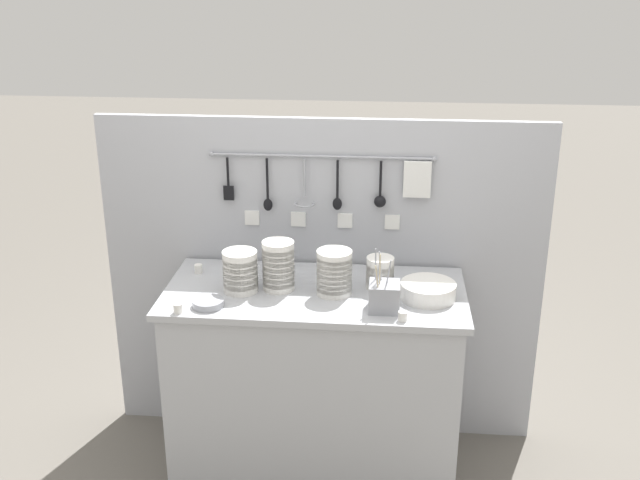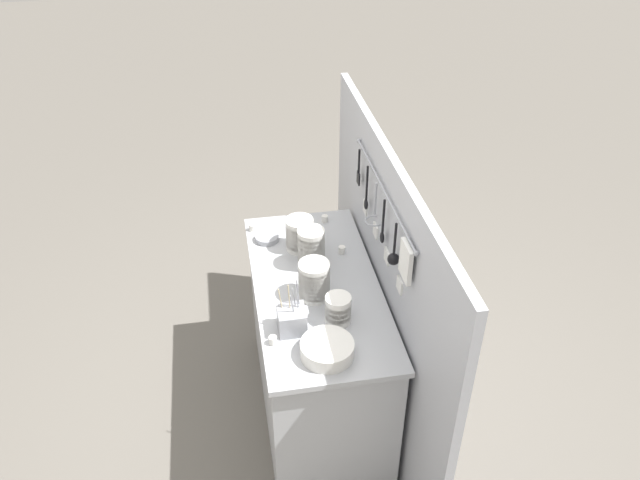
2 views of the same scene
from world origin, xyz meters
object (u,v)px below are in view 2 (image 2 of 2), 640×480
(bowl_stack_short_front, at_px, (300,234))
(bowl_stack_wide_centre, at_px, (310,248))
(bowl_stack_tall_left, at_px, (314,280))
(cutlery_caddy, at_px, (292,320))
(cup_front_left, at_px, (273,340))
(cup_edge_near, at_px, (325,219))
(plate_stack, at_px, (327,349))
(cup_mid_row, at_px, (252,227))
(cup_by_caddy, at_px, (342,250))
(steel_mixing_bowl, at_px, (267,238))
(bowl_stack_nested_right, at_px, (338,309))

(bowl_stack_short_front, xyz_separation_m, bowl_stack_wide_centre, (0.16, 0.03, 0.02))
(bowl_stack_tall_left, height_order, cutlery_caddy, cutlery_caddy)
(bowl_stack_tall_left, xyz_separation_m, cup_front_left, (0.30, -0.24, -0.08))
(cup_edge_near, bearing_deg, bowl_stack_wide_centre, -20.56)
(plate_stack, distance_m, cup_mid_row, 1.07)
(cup_by_caddy, bearing_deg, steel_mixing_bowl, -116.20)
(bowl_stack_short_front, distance_m, cup_mid_row, 0.34)
(bowl_stack_nested_right, xyz_separation_m, plate_stack, (0.21, -0.09, -0.04))
(cup_by_caddy, xyz_separation_m, cup_mid_row, (-0.30, -0.46, 0.00))
(cutlery_caddy, height_order, cup_front_left, cutlery_caddy)
(cup_by_caddy, distance_m, cup_mid_row, 0.55)
(bowl_stack_wide_centre, bearing_deg, cup_front_left, -25.54)
(cup_front_left, bearing_deg, bowl_stack_short_front, 162.02)
(cup_by_caddy, relative_size, cup_front_left, 1.00)
(cup_front_left, bearing_deg, cup_edge_near, 156.52)
(plate_stack, xyz_separation_m, cup_mid_row, (-1.04, -0.24, -0.02))
(bowl_stack_nested_right, relative_size, bowl_stack_tall_left, 0.72)
(bowl_stack_tall_left, bearing_deg, cup_edge_near, 165.22)
(plate_stack, height_order, cup_by_caddy, plate_stack)
(bowl_stack_short_front, relative_size, cutlery_caddy, 0.72)
(cup_mid_row, distance_m, cup_front_left, 0.93)
(bowl_stack_nested_right, distance_m, bowl_stack_short_front, 0.62)
(bowl_stack_tall_left, bearing_deg, bowl_stack_nested_right, 21.90)
(bowl_stack_short_front, height_order, cup_by_caddy, bowl_stack_short_front)
(steel_mixing_bowl, distance_m, cutlery_caddy, 0.75)
(cutlery_caddy, relative_size, cup_mid_row, 6.38)
(cutlery_caddy, bearing_deg, bowl_stack_tall_left, 147.16)
(cup_edge_near, bearing_deg, steel_mixing_bowl, -69.94)
(cup_edge_near, height_order, cup_front_left, same)
(cup_by_caddy, bearing_deg, cutlery_caddy, -32.44)
(cutlery_caddy, distance_m, cup_front_left, 0.13)
(cup_edge_near, relative_size, cup_front_left, 1.00)
(bowl_stack_nested_right, height_order, cup_front_left, bowl_stack_nested_right)
(plate_stack, bearing_deg, bowl_stack_wide_centre, 177.22)
(cup_front_left, bearing_deg, cup_mid_row, -179.22)
(bowl_stack_tall_left, bearing_deg, cutlery_caddy, -32.84)
(bowl_stack_nested_right, bearing_deg, cup_front_left, -72.84)
(cup_front_left, bearing_deg, bowl_stack_wide_centre, 154.46)
(bowl_stack_tall_left, bearing_deg, bowl_stack_short_front, -178.73)
(bowl_stack_wide_centre, height_order, steel_mixing_bowl, bowl_stack_wide_centre)
(bowl_stack_short_front, bearing_deg, cutlery_caddy, -11.83)
(plate_stack, height_order, steel_mixing_bowl, plate_stack)
(bowl_stack_wide_centre, height_order, cutlery_caddy, cutlery_caddy)
(cutlery_caddy, relative_size, cup_front_left, 6.38)
(cup_mid_row, bearing_deg, cup_edge_near, 92.39)
(bowl_stack_wide_centre, xyz_separation_m, cup_by_caddy, (-0.08, 0.19, -0.09))
(bowl_stack_short_front, height_order, bowl_stack_wide_centre, bowl_stack_wide_centre)
(bowl_stack_short_front, height_order, cup_edge_near, bowl_stack_short_front)
(bowl_stack_wide_centre, distance_m, cutlery_caddy, 0.50)
(cup_by_caddy, xyz_separation_m, cup_edge_near, (-0.32, -0.04, 0.00))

